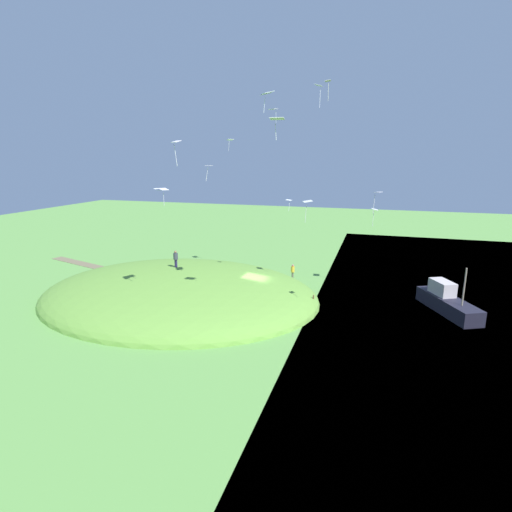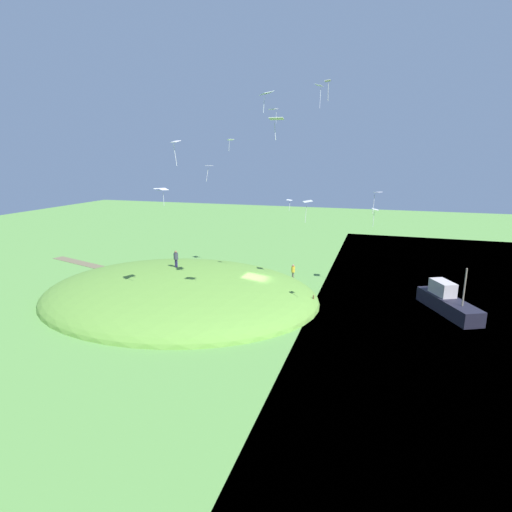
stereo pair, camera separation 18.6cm
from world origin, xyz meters
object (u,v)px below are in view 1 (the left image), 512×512
at_px(person_walking_path, 176,257).
at_px(kite_5, 230,140).
at_px(kite_6, 328,83).
at_px(kite_10, 319,87).
at_px(kite_9, 161,190).
at_px(boat_on_lake, 447,302).
at_px(kite_4, 176,144).
at_px(kite_3, 289,201).
at_px(kite_11, 209,167).
at_px(kite_2, 377,194).
at_px(kite_1, 277,120).
at_px(kite_8, 308,202).
at_px(person_near_shore, 293,270).
at_px(kite_12, 375,210).
at_px(kite_7, 273,110).
at_px(mooring_post, 313,301).
at_px(kite_0, 267,94).

relative_size(person_walking_path, kite_5, 1.48).
distance_m(kite_6, kite_10, 6.60).
height_order(person_walking_path, kite_5, kite_5).
distance_m(kite_6, kite_9, 15.78).
distance_m(boat_on_lake, kite_4, 28.15).
bearing_deg(kite_3, boat_on_lake, 162.70).
height_order(kite_9, kite_10, kite_10).
height_order(kite_4, kite_5, kite_5).
bearing_deg(kite_11, kite_2, 152.76).
distance_m(boat_on_lake, kite_1, 23.84).
relative_size(kite_2, kite_8, 0.77).
bearing_deg(kite_1, kite_3, -80.65).
xyz_separation_m(person_near_shore, kite_9, (7.55, 16.31, 10.46)).
height_order(kite_1, kite_12, kite_1).
height_order(kite_7, kite_9, kite_7).
xyz_separation_m(person_walking_path, kite_6, (-15.80, 2.82, 16.06)).
relative_size(kite_2, kite_9, 1.16).
xyz_separation_m(kite_3, kite_5, (5.80, 3.04, 6.45)).
height_order(kite_11, mooring_post, kite_11).
distance_m(boat_on_lake, kite_12, 11.50).
bearing_deg(mooring_post, kite_12, -126.34).
relative_size(kite_1, mooring_post, 1.27).
relative_size(kite_6, kite_8, 0.73).
height_order(kite_5, kite_10, kite_10).
relative_size(person_near_shore, kite_0, 1.24).
xyz_separation_m(kite_4, kite_8, (-7.63, -11.70, -5.15)).
bearing_deg(kite_7, kite_1, 105.71).
xyz_separation_m(kite_9, kite_12, (-16.45, -14.79, -2.83)).
distance_m(kite_2, mooring_post, 13.30).
bearing_deg(kite_6, kite_7, -52.58).
height_order(kite_1, kite_10, kite_10).
relative_size(boat_on_lake, mooring_post, 6.76).
distance_m(boat_on_lake, kite_7, 25.88).
bearing_deg(kite_4, person_near_shore, -105.04).
bearing_deg(kite_1, kite_11, -50.09).
distance_m(kite_2, kite_11, 19.76).
bearing_deg(person_near_shore, kite_8, 46.43).
distance_m(person_walking_path, kite_10, 22.23).
distance_m(person_walking_path, kite_8, 15.08).
height_order(kite_0, kite_10, kite_10).
bearing_deg(boat_on_lake, kite_12, 31.73).
bearing_deg(kite_0, kite_11, -49.05).
height_order(kite_2, kite_3, kite_2).
distance_m(person_near_shore, kite_1, 23.62).
distance_m(person_near_shore, mooring_post, 9.26).
bearing_deg(boat_on_lake, kite_10, 57.93).
bearing_deg(person_walking_path, kite_1, -24.36).
relative_size(kite_5, kite_8, 0.58).
distance_m(person_near_shore, kite_11, 15.45).
bearing_deg(kite_9, person_near_shore, -114.84).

